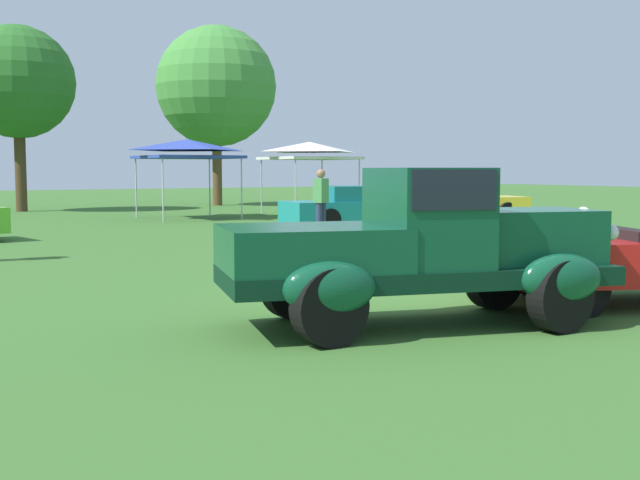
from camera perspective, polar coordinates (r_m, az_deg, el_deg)
name	(u,v)px	position (r m, az deg, el deg)	size (l,w,h in m)	color
ground_plane	(432,311)	(9.54, 8.10, -5.10)	(120.00, 120.00, 0.00)	#386628
feature_pickup_truck	(420,246)	(8.54, 7.20, -0.44)	(4.41, 2.63, 1.70)	black
show_car_teal	(360,208)	(22.48, 2.91, 2.34)	(4.61, 2.24, 1.22)	teal
show_car_yellow	(457,203)	(26.01, 9.86, 2.65)	(4.67, 2.76, 1.22)	yellow
spectator_between_cars	(321,201)	(19.63, 0.06, 2.86)	(0.47, 0.42, 1.69)	#283351
canopy_tent_center_field	(187,148)	(27.52, -9.54, 6.58)	(3.07, 3.07, 2.71)	#B7B7BC
canopy_tent_right_field	(310,150)	(29.72, -0.76, 6.54)	(2.99, 2.99, 2.71)	#B7B7BC
treeline_mid_left	(18,83)	(34.09, -20.96, 10.55)	(4.47, 4.47, 7.37)	#47331E
treeline_center	(216,87)	(37.65, -7.49, 10.90)	(5.56, 5.56, 8.31)	brown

